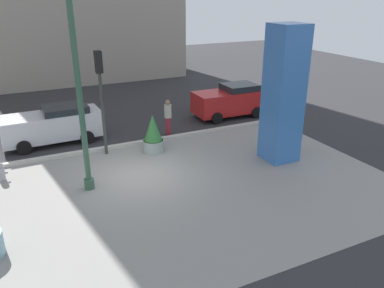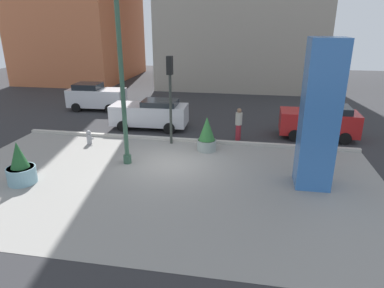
{
  "view_description": "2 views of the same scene",
  "coord_description": "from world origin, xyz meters",
  "px_view_note": "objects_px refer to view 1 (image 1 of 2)",
  "views": [
    {
      "loc": [
        -4.0,
        -13.25,
        6.82
      ],
      "look_at": [
        2.1,
        -0.57,
        1.18
      ],
      "focal_mm": 36.12,
      "sensor_mm": 36.0,
      "label": 1
    },
    {
      "loc": [
        3.5,
        -13.98,
        6.2
      ],
      "look_at": [
        1.1,
        -0.48,
        1.2
      ],
      "focal_mm": 32.03,
      "sensor_mm": 36.0,
      "label": 2
    }
  ],
  "objects_px": {
    "lamp_post": "(79,94)",
    "fire_hydrant": "(1,172)",
    "car_passing_lane": "(231,100)",
    "art_pillar_blue": "(283,95)",
    "traffic_light_corner": "(101,87)",
    "pedestrian_on_sidewalk": "(168,115)",
    "potted_plant_near_right": "(153,135)",
    "car_intersection": "(53,124)"
  },
  "relations": [
    {
      "from": "potted_plant_near_right",
      "to": "pedestrian_on_sidewalk",
      "type": "distance_m",
      "value": 2.35
    },
    {
      "from": "art_pillar_blue",
      "to": "fire_hydrant",
      "type": "height_order",
      "value": "art_pillar_blue"
    },
    {
      "from": "traffic_light_corner",
      "to": "pedestrian_on_sidewalk",
      "type": "relative_size",
      "value": 2.53
    },
    {
      "from": "potted_plant_near_right",
      "to": "car_intersection",
      "type": "relative_size",
      "value": 0.38
    },
    {
      "from": "car_passing_lane",
      "to": "pedestrian_on_sidewalk",
      "type": "height_order",
      "value": "car_passing_lane"
    },
    {
      "from": "lamp_post",
      "to": "pedestrian_on_sidewalk",
      "type": "relative_size",
      "value": 4.08
    },
    {
      "from": "car_passing_lane",
      "to": "car_intersection",
      "type": "height_order",
      "value": "car_passing_lane"
    },
    {
      "from": "fire_hydrant",
      "to": "car_intersection",
      "type": "xyz_separation_m",
      "value": [
        2.38,
        3.28,
        0.53
      ]
    },
    {
      "from": "lamp_post",
      "to": "car_intersection",
      "type": "height_order",
      "value": "lamp_post"
    },
    {
      "from": "car_passing_lane",
      "to": "car_intersection",
      "type": "relative_size",
      "value": 0.92
    },
    {
      "from": "car_passing_lane",
      "to": "fire_hydrant",
      "type": "bearing_deg",
      "value": -165.15
    },
    {
      "from": "art_pillar_blue",
      "to": "traffic_light_corner",
      "type": "xyz_separation_m",
      "value": [
        -6.58,
        3.73,
        0.24
      ]
    },
    {
      "from": "pedestrian_on_sidewalk",
      "to": "fire_hydrant",
      "type": "bearing_deg",
      "value": -165.64
    },
    {
      "from": "traffic_light_corner",
      "to": "car_intersection",
      "type": "bearing_deg",
      "value": 127.2
    },
    {
      "from": "car_passing_lane",
      "to": "art_pillar_blue",
      "type": "bearing_deg",
      "value": -101.47
    },
    {
      "from": "potted_plant_near_right",
      "to": "traffic_light_corner",
      "type": "xyz_separation_m",
      "value": [
        -1.98,
        0.69,
        2.26
      ]
    },
    {
      "from": "potted_plant_near_right",
      "to": "traffic_light_corner",
      "type": "height_order",
      "value": "traffic_light_corner"
    },
    {
      "from": "fire_hydrant",
      "to": "traffic_light_corner",
      "type": "height_order",
      "value": "traffic_light_corner"
    },
    {
      "from": "fire_hydrant",
      "to": "traffic_light_corner",
      "type": "xyz_separation_m",
      "value": [
        4.24,
        0.84,
        2.69
      ]
    },
    {
      "from": "fire_hydrant",
      "to": "traffic_light_corner",
      "type": "bearing_deg",
      "value": 11.17
    },
    {
      "from": "car_intersection",
      "to": "pedestrian_on_sidewalk",
      "type": "bearing_deg",
      "value": -13.87
    },
    {
      "from": "lamp_post",
      "to": "car_passing_lane",
      "type": "bearing_deg",
      "value": 30.03
    },
    {
      "from": "fire_hydrant",
      "to": "car_passing_lane",
      "type": "relative_size",
      "value": 0.18
    },
    {
      "from": "lamp_post",
      "to": "fire_hydrant",
      "type": "xyz_separation_m",
      "value": [
        -2.88,
        2.11,
        -3.19
      ]
    },
    {
      "from": "traffic_light_corner",
      "to": "art_pillar_blue",
      "type": "bearing_deg",
      "value": -29.53
    },
    {
      "from": "lamp_post",
      "to": "art_pillar_blue",
      "type": "bearing_deg",
      "value": -5.62
    },
    {
      "from": "lamp_post",
      "to": "potted_plant_near_right",
      "type": "relative_size",
      "value": 4.19
    },
    {
      "from": "art_pillar_blue",
      "to": "traffic_light_corner",
      "type": "height_order",
      "value": "art_pillar_blue"
    },
    {
      "from": "fire_hydrant",
      "to": "traffic_light_corner",
      "type": "distance_m",
      "value": 5.09
    },
    {
      "from": "potted_plant_near_right",
      "to": "pedestrian_on_sidewalk",
      "type": "height_order",
      "value": "pedestrian_on_sidewalk"
    },
    {
      "from": "potted_plant_near_right",
      "to": "car_passing_lane",
      "type": "distance_m",
      "value": 6.58
    },
    {
      "from": "art_pillar_blue",
      "to": "potted_plant_near_right",
      "type": "relative_size",
      "value": 3.24
    },
    {
      "from": "lamp_post",
      "to": "fire_hydrant",
      "type": "relative_size",
      "value": 9.73
    },
    {
      "from": "fire_hydrant",
      "to": "car_intersection",
      "type": "bearing_deg",
      "value": 54.0
    },
    {
      "from": "lamp_post",
      "to": "fire_hydrant",
      "type": "bearing_deg",
      "value": 143.78
    },
    {
      "from": "potted_plant_near_right",
      "to": "fire_hydrant",
      "type": "height_order",
      "value": "potted_plant_near_right"
    },
    {
      "from": "traffic_light_corner",
      "to": "pedestrian_on_sidewalk",
      "type": "height_order",
      "value": "traffic_light_corner"
    },
    {
      "from": "potted_plant_near_right",
      "to": "traffic_light_corner",
      "type": "relative_size",
      "value": 0.38
    },
    {
      "from": "art_pillar_blue",
      "to": "car_intersection",
      "type": "height_order",
      "value": "art_pillar_blue"
    },
    {
      "from": "pedestrian_on_sidewalk",
      "to": "potted_plant_near_right",
      "type": "bearing_deg",
      "value": -129.0
    },
    {
      "from": "potted_plant_near_right",
      "to": "car_intersection",
      "type": "height_order",
      "value": "potted_plant_near_right"
    },
    {
      "from": "traffic_light_corner",
      "to": "car_intersection",
      "type": "relative_size",
      "value": 1.0
    }
  ]
}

